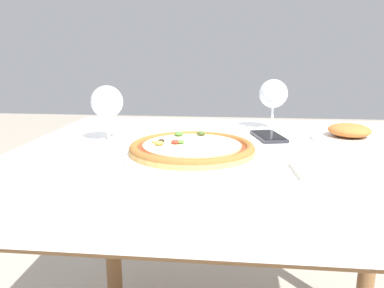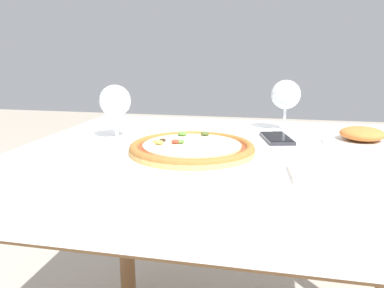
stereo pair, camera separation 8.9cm
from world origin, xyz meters
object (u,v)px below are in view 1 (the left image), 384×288
Objects in this scene: dining_table at (243,190)px; pizza_plate at (192,149)px; fork at (80,176)px; wine_glass_far_left at (107,103)px; cell_phone at (268,136)px; side_plate at (349,134)px; wine_glass_far_right at (273,95)px.

pizza_plate reaches higher than dining_table.
fork is 1.09× the size of wine_glass_far_left.
cell_phone reaches higher than fork.
fork is 0.75m from side_plate.
fork is 1.08× the size of cell_phone.
side_plate is at bearing 30.90° from dining_table.
side_plate reaches higher than cell_phone.
side_plate is at bearing 0.01° from cell_phone.
wine_glass_far_right is (0.43, 0.54, 0.11)m from fork.
dining_table is at bearing -149.10° from side_plate.
dining_table is at bearing 33.34° from fork.
wine_glass_far_right is 0.18m from cell_phone.
dining_table is at bearing 16.39° from pizza_plate.
wine_glass_far_right is at bearing 80.42° from cell_phone.
dining_table is 7.32× the size of wine_glass_far_right.
wine_glass_far_left reaches higher than side_plate.
pizza_plate is at bearing -153.01° from side_plate.
wine_glass_far_right is (0.23, 0.36, 0.09)m from pizza_plate.
wine_glass_far_left is 0.69m from side_plate.
side_plate is (0.43, 0.22, 0.00)m from pizza_plate.
fork is at bearing -138.70° from pizza_plate.
pizza_plate is 0.27m from fork.
cell_phone is (0.08, 0.18, 0.10)m from dining_table.
fork is (-0.33, -0.22, 0.10)m from dining_table.
side_plate is at bearing 26.99° from pizza_plate.
dining_table is 0.40m from wine_glass_far_right.
cell_phone is at bearing 67.09° from dining_table.
dining_table is 3.55× the size of pizza_plate.
wine_glass_far_right is at bearing 51.44° from fork.
fork is 0.84× the size of side_plate.
cell_phone is (0.41, 0.40, 0.00)m from fork.
side_plate is (0.68, 0.08, -0.09)m from wine_glass_far_left.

